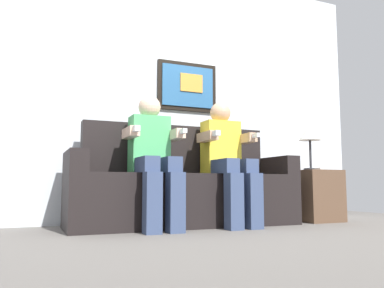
# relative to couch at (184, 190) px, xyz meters

# --- Properties ---
(ground_plane) EXTENTS (5.73, 5.73, 0.00)m
(ground_plane) POSITION_rel_couch_xyz_m (0.00, -0.33, -0.31)
(ground_plane) COLOR #66605B
(back_wall_assembly) EXTENTS (4.41, 0.10, 2.60)m
(back_wall_assembly) POSITION_rel_couch_xyz_m (0.01, 0.44, 0.99)
(back_wall_assembly) COLOR silver
(back_wall_assembly) RESTS_ON ground_plane
(couch) EXTENTS (2.01, 0.58, 0.90)m
(couch) POSITION_rel_couch_xyz_m (0.00, 0.00, 0.00)
(couch) COLOR black
(couch) RESTS_ON ground_plane
(person_on_left) EXTENTS (0.46, 0.56, 1.11)m
(person_on_left) POSITION_rel_couch_xyz_m (-0.34, -0.17, 0.29)
(person_on_left) COLOR #4CB266
(person_on_left) RESTS_ON ground_plane
(person_on_right) EXTENTS (0.46, 0.56, 1.11)m
(person_on_right) POSITION_rel_couch_xyz_m (0.34, -0.17, 0.29)
(person_on_right) COLOR yellow
(person_on_right) RESTS_ON ground_plane
(side_table_right) EXTENTS (0.40, 0.40, 0.50)m
(side_table_right) POSITION_rel_couch_xyz_m (1.36, -0.11, -0.06)
(side_table_right) COLOR brown
(side_table_right) RESTS_ON ground_plane
(table_lamp) EXTENTS (0.22, 0.22, 0.46)m
(table_lamp) POSITION_rel_couch_xyz_m (1.32, -0.09, 0.55)
(table_lamp) COLOR #333338
(table_lamp) RESTS_ON side_table_right
(spare_remote_on_table) EXTENTS (0.04, 0.13, 0.02)m
(spare_remote_on_table) POSITION_rel_couch_xyz_m (1.32, -0.18, 0.20)
(spare_remote_on_table) COLOR white
(spare_remote_on_table) RESTS_ON side_table_right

